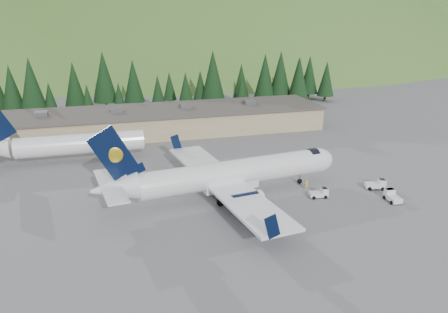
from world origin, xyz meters
TOP-DOWN VIEW (x-y plane):
  - ground at (0.00, 0.00)m, footprint 600.00×600.00m
  - airliner at (-1.07, -0.15)m, footprint 37.08×34.91m
  - second_airliner at (-24.92, 22.00)m, footprint 27.50×11.00m
  - baggage_tug_a at (11.63, -4.12)m, footprint 2.78×1.90m
  - baggage_tug_b at (21.44, -3.59)m, footprint 3.22×2.46m
  - baggage_tug_c at (20.90, -7.99)m, footprint 1.92×2.95m
  - terminal_building at (-5.01, 38.00)m, footprint 71.00×17.00m
  - ramp_worker at (10.99, -1.00)m, footprint 0.68×0.60m
  - tree_line at (-8.11, 60.74)m, footprint 112.94×18.75m
  - hills at (53.34, 207.38)m, footprint 614.00×330.00m

SIDE VIEW (x-z plane):
  - hills at x=53.34m, z-range -232.80..67.20m
  - ground at x=0.00m, z-range 0.00..0.00m
  - baggage_tug_a at x=11.63m, z-range -0.07..1.32m
  - baggage_tug_c at x=20.90m, z-range -0.08..1.44m
  - baggage_tug_b at x=21.44m, z-range -0.08..1.47m
  - ramp_worker at x=10.99m, z-range 0.00..1.58m
  - terminal_building at x=-5.01m, z-range -0.43..5.67m
  - airliner at x=-1.07m, z-range -2.87..9.43m
  - second_airliner at x=-24.92m, z-range -1.70..8.35m
  - tree_line at x=-8.11m, z-range 0.52..14.99m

